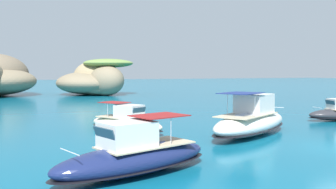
{
  "coord_description": "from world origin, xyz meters",
  "views": [
    {
      "loc": [
        -16.54,
        -14.1,
        4.15
      ],
      "look_at": [
        -2.27,
        18.2,
        2.0
      ],
      "focal_mm": 38.75,
      "sensor_mm": 36.0,
      "label": 1
    }
  ],
  "objects_px": {
    "islet_small": "(95,80)",
    "motorboat_navy": "(134,156)",
    "motorboat_cream": "(126,123)",
    "motorboat_white": "(251,121)"
  },
  "relations": [
    {
      "from": "motorboat_navy",
      "to": "motorboat_cream",
      "type": "distance_m",
      "value": 10.67
    },
    {
      "from": "islet_small",
      "to": "motorboat_cream",
      "type": "distance_m",
      "value": 43.62
    },
    {
      "from": "islet_small",
      "to": "motorboat_white",
      "type": "height_order",
      "value": "islet_small"
    },
    {
      "from": "motorboat_navy",
      "to": "motorboat_cream",
      "type": "relative_size",
      "value": 1.18
    },
    {
      "from": "islet_small",
      "to": "motorboat_navy",
      "type": "height_order",
      "value": "islet_small"
    },
    {
      "from": "motorboat_navy",
      "to": "motorboat_cream",
      "type": "bearing_deg",
      "value": 74.59
    },
    {
      "from": "islet_small",
      "to": "motorboat_white",
      "type": "distance_m",
      "value": 47.48
    },
    {
      "from": "islet_small",
      "to": "motorboat_cream",
      "type": "xyz_separation_m",
      "value": [
        -7.29,
        -42.96,
        -2.03
      ]
    },
    {
      "from": "motorboat_white",
      "to": "motorboat_navy",
      "type": "distance_m",
      "value": 11.67
    },
    {
      "from": "islet_small",
      "to": "motorboat_white",
      "type": "bearing_deg",
      "value": -89.99
    }
  ]
}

